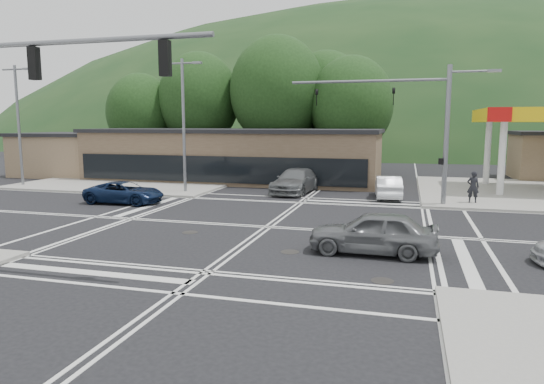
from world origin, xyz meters
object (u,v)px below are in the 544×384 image
(car_queue_b, at_px, (360,175))
(car_northbound, at_px, (296,181))
(car_queue_a, at_px, (388,187))
(car_blue_west, at_px, (125,192))
(car_grey_center, at_px, (373,232))
(pedestrian, at_px, (473,187))

(car_queue_b, distance_m, car_northbound, 7.37)
(car_queue_a, distance_m, car_queue_b, 7.53)
(car_blue_west, relative_size, car_queue_a, 1.07)
(car_grey_center, height_order, car_queue_a, car_grey_center)
(car_blue_west, distance_m, pedestrian, 20.61)
(car_queue_b, bearing_deg, car_grey_center, 104.32)
(car_grey_center, bearing_deg, car_queue_b, -172.50)
(car_grey_center, bearing_deg, pedestrian, 159.39)
(car_northbound, bearing_deg, car_blue_west, -135.84)
(car_blue_west, height_order, car_northbound, car_northbound)
(car_grey_center, xyz_separation_m, car_queue_b, (-2.46, 20.98, -0.10))
(car_queue_b, bearing_deg, car_blue_west, 54.33)
(car_queue_b, height_order, car_northbound, car_northbound)
(car_grey_center, distance_m, car_northbound, 15.94)
(car_blue_west, relative_size, car_queue_b, 1.15)
(car_grey_center, relative_size, pedestrian, 2.52)
(car_queue_a, relative_size, car_queue_b, 1.07)
(car_grey_center, height_order, car_queue_b, car_grey_center)
(car_northbound, distance_m, pedestrian, 11.36)
(car_queue_b, bearing_deg, car_queue_a, 116.77)
(car_queue_a, bearing_deg, car_queue_b, -76.42)
(car_grey_center, distance_m, car_queue_b, 21.12)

